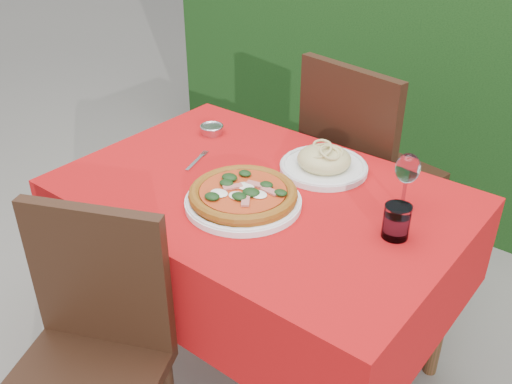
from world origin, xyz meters
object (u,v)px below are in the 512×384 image
Objects in this scene: water_glass at (396,223)px; fork at (195,163)px; chair_near at (90,346)px; steel_ramekin at (212,130)px; pizza_plate at (243,196)px; chair_far at (361,164)px; pasta_plate at (324,163)px; wine_glass at (407,171)px.

fork is at bearing -177.68° from water_glass.
fork is at bearing 83.03° from chair_near.
fork is at bearing -61.73° from steel_ramekin.
chair_far is at bearing 89.99° from pizza_plate.
chair_far is 10.27× the size of water_glass.
fork is at bearing -148.29° from pasta_plate.
water_glass is at bearing -71.30° from wine_glass.
chair_far is 0.78m from water_glass.
pasta_plate is at bearing 170.72° from wine_glass.
wine_glass is (0.38, -0.46, 0.30)m from chair_far.
pizza_plate is at bearing -36.75° from fork.
pasta_plate is at bearing 109.56° from chair_far.
pasta_plate reaches higher than steel_ramekin.
wine_glass is at bearing -9.28° from pasta_plate.
chair_far reaches higher than wine_glass.
chair_near is at bearing -128.95° from water_glass.
water_glass is 0.54× the size of wine_glass.
chair_near is 4.96× the size of wine_glass.
water_glass reaches higher than pizza_plate.
steel_ramekin is (-0.81, 0.04, -0.11)m from wine_glass.
pizza_plate is 0.32m from fork.
pizza_plate is at bearing -102.02° from pasta_plate.
steel_ramekin is at bearing 142.59° from pizza_plate.
water_glass is (0.44, -0.61, 0.21)m from chair_far.
chair_far is at bearing 129.73° from wine_glass.
pasta_plate is at bearing 77.98° from pizza_plate.
fork is at bearing 74.37° from chair_far.
water_glass is (0.36, -0.20, 0.01)m from pasta_plate.
chair_near is at bearing -69.65° from steel_ramekin.
chair_near is 0.71m from fork.
water_glass is at bearing -12.30° from steel_ramekin.
chair_far is at bearing 47.00° from fork.
fork is at bearing 160.96° from pizza_plate.
chair_near reaches higher than steel_ramekin.
pizza_plate is 1.33× the size of pasta_plate.
chair_near is at bearing -101.04° from pizza_plate.
wine_glass is at bearing 108.70° from water_glass.
chair_near is 9.14× the size of water_glass.
steel_ramekin is at bearing 85.94° from chair_near.
pasta_plate is 3.00× the size of water_glass.
water_glass reaches higher than steel_ramekin.
water_glass reaches higher than pasta_plate.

